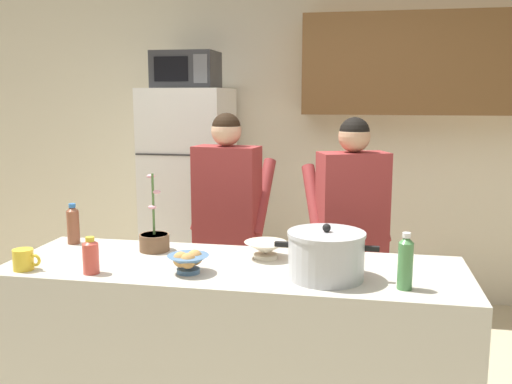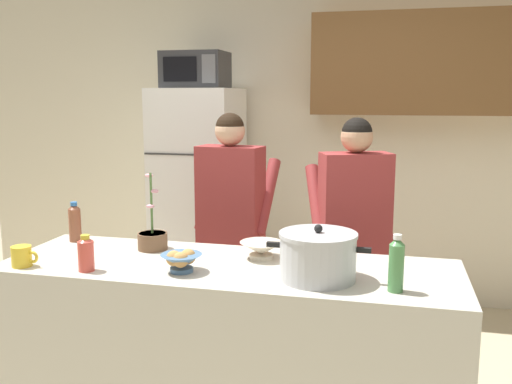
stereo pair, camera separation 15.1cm
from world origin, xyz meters
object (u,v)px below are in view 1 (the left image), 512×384
at_px(person_near_pot, 228,209).
at_px(bottle_far_corner, 91,256).
at_px(coffee_mug, 24,260).
at_px(cooking_pot, 326,255).
at_px(bottle_near_edge, 405,262).
at_px(bottle_mid_counter, 73,224).
at_px(microwave, 186,70).
at_px(bread_bowl, 188,262).
at_px(potted_orchid, 154,239).
at_px(refrigerator, 190,198).
at_px(empty_bowl, 266,249).
at_px(person_by_sink, 351,219).

xyz_separation_m(person_near_pot, bottle_far_corner, (-0.33, -1.18, 0.02)).
bearing_deg(coffee_mug, cooking_pot, 5.87).
height_order(bottle_near_edge, bottle_mid_counter, bottle_near_edge).
distance_m(microwave, bread_bowl, 2.27).
bearing_deg(bottle_far_corner, potted_orchid, 70.71).
height_order(refrigerator, empty_bowl, refrigerator).
bearing_deg(bottle_mid_counter, bread_bowl, -26.39).
bearing_deg(bottle_far_corner, empty_bowl, 27.74).
height_order(empty_bowl, bottle_near_edge, bottle_near_edge).
relative_size(microwave, person_near_pot, 0.30).
bearing_deg(coffee_mug, person_near_pot, 61.44).
bearing_deg(bottle_near_edge, bottle_mid_counter, 166.37).
height_order(bread_bowl, bottle_mid_counter, bottle_mid_counter).
xyz_separation_m(refrigerator, cooking_pot, (1.22, -1.96, 0.15)).
height_order(microwave, person_near_pot, microwave).
relative_size(refrigerator, empty_bowl, 8.42).
bearing_deg(bottle_mid_counter, bottle_near_edge, -13.63).
xyz_separation_m(refrigerator, bread_bowl, (0.62, -2.00, 0.10)).
height_order(person_near_pot, bottle_far_corner, person_near_pot).
relative_size(refrigerator, person_near_pot, 1.10).
xyz_separation_m(person_by_sink, bread_bowl, (-0.69, -1.01, 0.00)).
bearing_deg(bottle_near_edge, microwave, 127.50).
distance_m(person_near_pot, potted_orchid, 0.80).
relative_size(refrigerator, bottle_mid_counter, 8.16).
relative_size(empty_bowl, bottle_far_corner, 1.26).
distance_m(coffee_mug, bottle_far_corner, 0.32).
xyz_separation_m(bottle_near_edge, potted_orchid, (-1.20, 0.35, -0.06)).
distance_m(empty_bowl, bottle_mid_counter, 1.05).
distance_m(microwave, bottle_near_edge, 2.68).
bearing_deg(microwave, cooking_pot, -57.71).
distance_m(microwave, potted_orchid, 1.93).
bearing_deg(refrigerator, coffee_mug, -93.09).
relative_size(person_by_sink, coffee_mug, 12.00).
height_order(cooking_pot, empty_bowl, cooking_pot).
height_order(microwave, person_by_sink, microwave).
xyz_separation_m(microwave, bottle_mid_counter, (-0.12, -1.61, -0.86)).
bearing_deg(cooking_pot, bottle_far_corner, -172.85).
xyz_separation_m(person_near_pot, person_by_sink, (0.77, -0.09, -0.01)).
bearing_deg(empty_bowl, person_near_pot, 115.47).
height_order(person_near_pot, empty_bowl, person_near_pot).
height_order(coffee_mug, bottle_far_corner, bottle_far_corner).
distance_m(person_by_sink, bottle_mid_counter, 1.57).
bearing_deg(empty_bowl, cooking_pot, -39.23).
distance_m(refrigerator, bottle_mid_counter, 1.64).
xyz_separation_m(bottle_far_corner, potted_orchid, (0.14, 0.40, -0.02)).
bearing_deg(bread_bowl, bottle_mid_counter, 153.61).
relative_size(person_near_pot, bottle_far_corner, 9.64).
bearing_deg(cooking_pot, bread_bowl, -175.75).
xyz_separation_m(cooking_pot, empty_bowl, (-0.30, 0.25, -0.06)).
xyz_separation_m(coffee_mug, bottle_far_corner, (0.32, 0.01, 0.03)).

